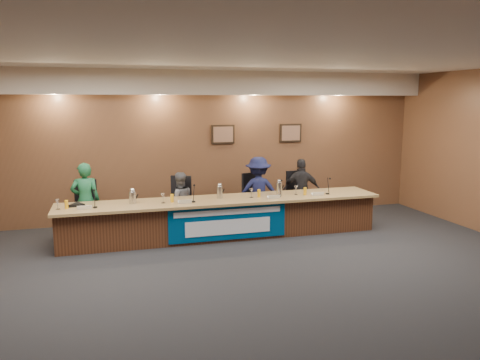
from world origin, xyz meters
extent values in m
plane|color=black|center=(0.00, 0.00, 0.00)|extent=(10.00, 10.00, 0.00)
cube|color=silver|center=(0.00, 0.00, 3.20)|extent=(10.00, 8.00, 0.04)
cube|color=brown|center=(0.00, 4.00, 1.60)|extent=(10.00, 0.04, 3.20)
cube|color=beige|center=(0.00, 3.75, 2.95)|extent=(10.00, 0.50, 0.50)
cube|color=#492615|center=(0.00, 2.40, 0.35)|extent=(6.00, 0.80, 0.70)
cube|color=olive|center=(0.00, 2.35, 0.72)|extent=(6.10, 0.95, 0.05)
cube|color=navy|center=(0.00, 1.99, 0.38)|extent=(2.20, 0.02, 0.65)
cube|color=silver|center=(0.00, 1.97, 0.58)|extent=(2.00, 0.01, 0.10)
cube|color=silver|center=(0.00, 1.97, 0.30)|extent=(1.60, 0.01, 0.28)
cube|color=black|center=(0.40, 3.97, 1.85)|extent=(0.52, 0.04, 0.42)
cube|color=black|center=(2.00, 3.97, 1.85)|extent=(0.52, 0.04, 0.42)
imported|color=#195B35|center=(-2.51, 3.01, 0.72)|extent=(0.53, 0.35, 1.45)
imported|color=#54545A|center=(-0.74, 3.01, 0.60)|extent=(0.62, 0.51, 1.19)
imported|color=#101337|center=(0.91, 3.01, 0.72)|extent=(1.00, 0.67, 1.44)
imported|color=black|center=(1.88, 3.01, 0.69)|extent=(0.86, 0.52, 1.37)
cube|color=black|center=(-2.51, 3.11, 0.48)|extent=(0.49, 0.49, 0.08)
cube|color=black|center=(-0.74, 3.11, 0.48)|extent=(0.63, 0.63, 0.08)
cube|color=black|center=(0.91, 3.11, 0.48)|extent=(0.62, 0.62, 0.08)
cube|color=black|center=(1.88, 3.11, 0.48)|extent=(0.52, 0.52, 0.08)
cube|color=white|center=(-2.49, 2.13, 0.80)|extent=(0.24, 0.08, 0.10)
cylinder|color=black|center=(-2.32, 2.23, 0.76)|extent=(0.07, 0.07, 0.02)
cylinder|color=gold|center=(-2.79, 2.28, 0.82)|extent=(0.06, 0.06, 0.15)
cylinder|color=silver|center=(-2.93, 2.26, 0.84)|extent=(0.08, 0.08, 0.18)
cube|color=white|center=(-0.76, 2.12, 0.80)|extent=(0.24, 0.08, 0.10)
cylinder|color=black|center=(-0.60, 2.21, 0.76)|extent=(0.07, 0.07, 0.02)
cylinder|color=gold|center=(-0.97, 2.32, 0.82)|extent=(0.06, 0.06, 0.15)
cylinder|color=silver|center=(-1.14, 2.29, 0.84)|extent=(0.08, 0.08, 0.18)
cube|color=white|center=(0.93, 2.08, 0.80)|extent=(0.24, 0.08, 0.10)
cylinder|color=black|center=(1.11, 2.28, 0.76)|extent=(0.07, 0.07, 0.02)
cylinder|color=gold|center=(0.70, 2.32, 0.82)|extent=(0.06, 0.06, 0.15)
cylinder|color=silver|center=(0.54, 2.30, 0.84)|extent=(0.08, 0.08, 0.18)
cube|color=white|center=(1.86, 2.12, 0.80)|extent=(0.24, 0.08, 0.10)
cylinder|color=black|center=(2.09, 2.22, 0.76)|extent=(0.07, 0.07, 0.02)
cylinder|color=gold|center=(1.63, 2.26, 0.82)|extent=(0.06, 0.06, 0.15)
cylinder|color=silver|center=(1.47, 2.33, 0.84)|extent=(0.08, 0.08, 0.18)
cylinder|color=silver|center=(-1.67, 2.40, 0.86)|extent=(0.13, 0.13, 0.22)
cylinder|color=silver|center=(-0.05, 2.43, 0.87)|extent=(0.11, 0.11, 0.23)
cylinder|color=silver|center=(1.14, 2.39, 0.88)|extent=(0.12, 0.12, 0.25)
cylinder|color=black|center=(-2.63, 2.45, 0.78)|extent=(0.32, 0.32, 0.05)
camera|label=1|loc=(-2.08, -6.05, 2.58)|focal=35.00mm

